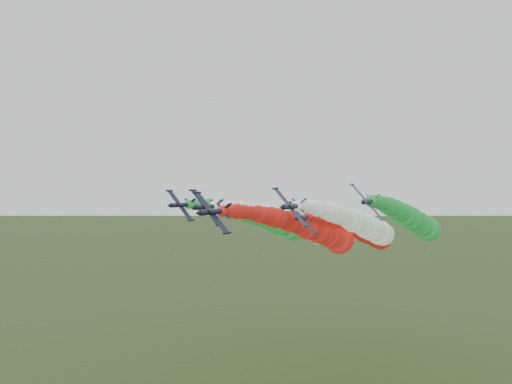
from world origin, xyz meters
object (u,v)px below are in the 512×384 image
jet_inner_left (299,225)px  jet_inner_right (362,225)px  jet_outer_left (272,222)px  jet_outer_right (413,220)px  jet_trail (363,231)px  jet_lead (314,231)px

jet_inner_left → jet_inner_right: size_ratio=1.00×
jet_outer_left → jet_outer_right: size_ratio=1.01×
jet_outer_right → jet_trail: (-14.55, 7.57, -3.81)m
jet_lead → jet_trail: bearing=78.2°
jet_inner_right → jet_outer_left: bearing=157.0°
jet_lead → jet_outer_left: bearing=132.1°
jet_inner_right → jet_outer_left: (-29.27, 12.45, -0.66)m
jet_inner_right → jet_outer_right: size_ratio=1.00×
jet_inner_left → jet_outer_left: jet_inner_left is taller
jet_inner_left → jet_inner_right: 16.48m
jet_inner_left → jet_outer_right: jet_outer_right is taller
jet_outer_right → jet_inner_right: bearing=-137.9°
jet_lead → jet_inner_right: jet_inner_right is taller
jet_inner_right → jet_trail: 18.13m
jet_inner_right → jet_trail: jet_inner_right is taller
jet_lead → jet_outer_right: jet_outer_right is taller
jet_outer_left → jet_trail: 26.34m
jet_inner_left → jet_outer_left: (-12.80, 12.14, -0.23)m
jet_inner_right → jet_inner_left: bearing=178.9°
jet_outer_left → jet_outer_right: bearing=-3.5°
jet_outer_left → jet_trail: (25.74, 5.09, -2.27)m
jet_lead → jet_outer_left: jet_outer_left is taller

